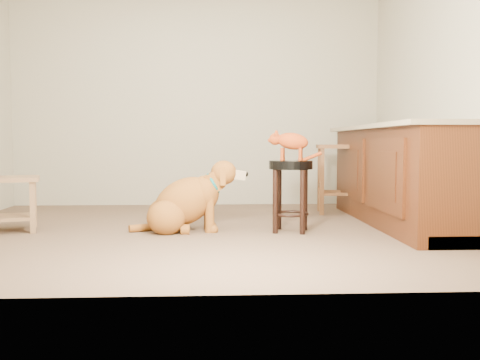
{
  "coord_description": "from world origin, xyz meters",
  "views": [
    {
      "loc": [
        0.19,
        -4.66,
        0.77
      ],
      "look_at": [
        0.42,
        -0.05,
        0.45
      ],
      "focal_mm": 40.0,
      "sensor_mm": 36.0,
      "label": 1
    }
  ],
  "objects": [
    {
      "name": "golden_retriever",
      "position": [
        -0.05,
        -0.02,
        0.25
      ],
      "size": [
        1.05,
        0.53,
        0.66
      ],
      "rotation": [
        0.0,
        0.0,
        0.07
      ],
      "color": "brown",
      "rests_on": "ground"
    },
    {
      "name": "room_shell",
      "position": [
        0.0,
        0.0,
        1.68
      ],
      "size": [
        4.54,
        4.04,
        2.62
      ],
      "color": "#ABA389",
      "rests_on": "ground"
    },
    {
      "name": "wood_stool",
      "position": [
        1.53,
        1.11,
        0.39
      ],
      "size": [
        0.45,
        0.45,
        0.75
      ],
      "rotation": [
        0.0,
        0.0,
        -0.13
      ],
      "color": "brown",
      "rests_on": "ground"
    },
    {
      "name": "padded_stool",
      "position": [
        0.86,
        -0.08,
        0.44
      ],
      "size": [
        0.39,
        0.39,
        0.62
      ],
      "rotation": [
        0.0,
        0.0,
        -0.26
      ],
      "color": "black",
      "rests_on": "ground"
    },
    {
      "name": "cabinet_run",
      "position": [
        1.94,
        0.3,
        0.44
      ],
      "size": [
        0.7,
        2.56,
        0.94
      ],
      "color": "#441E0C",
      "rests_on": "ground"
    },
    {
      "name": "floor",
      "position": [
        0.0,
        0.0,
        0.0
      ],
      "size": [
        4.5,
        4.0,
        0.01
      ],
      "primitive_type": "cube",
      "color": "brown",
      "rests_on": "ground"
    },
    {
      "name": "side_table",
      "position": [
        -1.57,
        0.06,
        0.31
      ],
      "size": [
        0.57,
        0.57,
        0.48
      ],
      "rotation": [
        0.0,
        0.0,
        0.28
      ],
      "color": "brown",
      "rests_on": "ground"
    },
    {
      "name": "tabby_kitten",
      "position": [
        0.85,
        -0.08,
        0.78
      ],
      "size": [
        0.47,
        0.2,
        0.29
      ],
      "rotation": [
        0.0,
        0.0,
        -0.26
      ],
      "color": "#8D300E",
      "rests_on": "padded_stool"
    }
  ]
}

